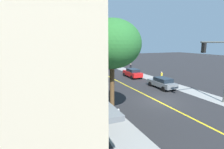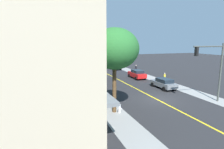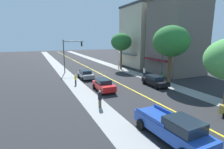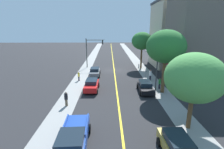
{
  "view_description": "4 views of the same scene",
  "coord_description": "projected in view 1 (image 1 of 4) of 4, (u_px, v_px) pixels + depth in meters",
  "views": [
    {
      "loc": [
        -11.04,
        -13.83,
        6.12
      ],
      "look_at": [
        -2.34,
        7.17,
        1.81
      ],
      "focal_mm": 27.28,
      "sensor_mm": 36.0,
      "label": 1
    },
    {
      "loc": [
        -11.97,
        -17.41,
        6.64
      ],
      "look_at": [
        -1.95,
        10.1,
        1.39
      ],
      "focal_mm": 29.54,
      "sensor_mm": 36.0,
      "label": 2
    },
    {
      "loc": [
        11.86,
        33.02,
        6.8
      ],
      "look_at": [
        0.59,
        8.04,
        1.17
      ],
      "focal_mm": 28.5,
      "sensor_mm": 36.0,
      "label": 3
    },
    {
      "loc": [
        1.09,
        35.49,
        8.78
      ],
      "look_at": [
        0.65,
        10.2,
        1.82
      ],
      "focal_mm": 27.42,
      "sensor_mm": 36.0,
      "label": 4
    }
  ],
  "objects": [
    {
      "name": "fire_hydrant",
      "position": [
        118.0,
        114.0,
        13.75
      ],
      "size": [
        0.44,
        0.24,
        0.86
      ],
      "color": "silver",
      "rests_on": "ground"
    },
    {
      "name": "red_sedan_right_curb",
      "position": [
        133.0,
        73.0,
        30.02
      ],
      "size": [
        2.07,
        4.34,
        1.55
      ],
      "rotation": [
        0.0,
        0.0,
        1.55
      ],
      "color": "red",
      "rests_on": "ground"
    },
    {
      "name": "ground_plane",
      "position": [
        159.0,
        102.0,
        17.85
      ],
      "size": [
        140.0,
        140.0,
        0.0
      ],
      "primitive_type": "plane",
      "color": "#262628"
    },
    {
      "name": "pedestrian_white_shirt",
      "position": [
        86.0,
        83.0,
        22.02
      ],
      "size": [
        0.4,
        0.4,
        1.77
      ],
      "rotation": [
        0.0,
        0.0,
        6.0
      ],
      "color": "black",
      "rests_on": "ground"
    },
    {
      "name": "blue_pickup_truck",
      "position": [
        107.0,
        64.0,
        41.57
      ],
      "size": [
        2.38,
        6.02,
        1.89
      ],
      "rotation": [
        0.0,
        0.0,
        1.61
      ],
      "color": "#1E429E",
      "rests_on": "ground"
    },
    {
      "name": "parking_meter",
      "position": [
        92.0,
        86.0,
        21.0
      ],
      "size": [
        0.12,
        0.18,
        1.32
      ],
      "color": "#4C4C51",
      "rests_on": "ground"
    },
    {
      "name": "corner_shop_building",
      "position": [
        14.0,
        33.0,
        17.47
      ],
      "size": [
        9.17,
        8.85,
        14.17
      ],
      "rotation": [
        0.0,
        0.0,
        -1.57
      ],
      "color": "#665B51",
      "rests_on": "ground"
    },
    {
      "name": "street_tree_left_near",
      "position": [
        67.0,
        49.0,
        34.56
      ],
      "size": [
        4.97,
        4.97,
        6.85
      ],
      "color": "brown",
      "rests_on": "ground"
    },
    {
      "name": "street_lamp",
      "position": [
        80.0,
        59.0,
        26.24
      ],
      "size": [
        0.7,
        0.36,
        5.6
      ],
      "color": "#38383D",
      "rests_on": "ground"
    },
    {
      "name": "grey_sedan_right_curb",
      "position": [
        162.0,
        83.0,
        22.97
      ],
      "size": [
        2.02,
        4.27,
        1.45
      ],
      "rotation": [
        0.0,
        0.0,
        1.58
      ],
      "color": "slate",
      "rests_on": "ground"
    },
    {
      "name": "sidewalk_right",
      "position": [
        202.0,
        95.0,
        20.21
      ],
      "size": [
        2.51,
        126.0,
        0.01
      ],
      "primitive_type": "cube",
      "color": "gray",
      "rests_on": "ground"
    },
    {
      "name": "pedestrian_green_shirt",
      "position": [
        76.0,
        78.0,
        25.85
      ],
      "size": [
        0.38,
        0.38,
        1.63
      ],
      "rotation": [
        0.0,
        0.0,
        0.22
      ],
      "color": "black",
      "rests_on": "ground"
    },
    {
      "name": "traffic_light_mast",
      "position": [
        220.0,
        61.0,
        16.43
      ],
      "size": [
        4.11,
        0.32,
        6.48
      ],
      "rotation": [
        0.0,
        0.0,
        3.14
      ],
      "color": "#474C47",
      "rests_on": "ground"
    },
    {
      "name": "street_tree_right_corner",
      "position": [
        73.0,
        41.0,
        26.13
      ],
      "size": [
        5.17,
        5.17,
        8.57
      ],
      "color": "brown",
      "rests_on": "ground"
    },
    {
      "name": "sidewalk_left",
      "position": [
        102.0,
        111.0,
        15.49
      ],
      "size": [
        2.51,
        126.0,
        0.01
      ],
      "primitive_type": "cube",
      "color": "gray",
      "rests_on": "ground"
    },
    {
      "name": "pedestrian_black_shirt",
      "position": [
        131.0,
        68.0,
        35.58
      ],
      "size": [
        0.39,
        0.39,
        1.76
      ],
      "rotation": [
        0.0,
        0.0,
        3.11
      ],
      "color": "brown",
      "rests_on": "ground"
    },
    {
      "name": "black_sedan_left_curb",
      "position": [
        89.0,
        75.0,
        27.9
      ],
      "size": [
        2.05,
        4.5,
        1.5
      ],
      "rotation": [
        0.0,
        0.0,
        1.55
      ],
      "color": "black",
      "rests_on": "ground"
    },
    {
      "name": "gold_sedan_left_curb",
      "position": [
        77.0,
        65.0,
        39.6
      ],
      "size": [
        2.03,
        4.36,
        1.61
      ],
      "rotation": [
        0.0,
        0.0,
        1.59
      ],
      "color": "#B29338",
      "rests_on": "ground"
    },
    {
      "name": "pedestrian_yellow_shirt",
      "position": [
        162.0,
        76.0,
        26.82
      ],
      "size": [
        0.3,
        0.3,
        1.58
      ],
      "rotation": [
        0.0,
        0.0,
        4.38
      ],
      "color": "black",
      "rests_on": "ground"
    },
    {
      "name": "road_centerline_stripe",
      "position": [
        159.0,
        102.0,
        17.85
      ],
      "size": [
        0.2,
        126.0,
        0.0
      ],
      "primitive_type": "cube",
      "color": "yellow",
      "rests_on": "ground"
    },
    {
      "name": "street_tree_left_far",
      "position": [
        112.0,
        44.0,
        12.87
      ],
      "size": [
        4.45,
        4.45,
        7.9
      ],
      "color": "brown",
      "rests_on": "ground"
    }
  ]
}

